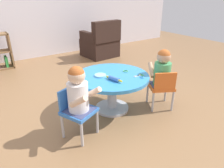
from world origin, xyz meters
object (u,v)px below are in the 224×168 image
Objects in this scene: rolling_pin at (114,79)px; craft_scissors at (140,75)px; child_chair_left at (77,110)px; seated_child_right at (162,69)px; armchair_dark at (101,44)px; seated_child_left at (78,91)px; craft_table at (112,83)px; child_chair_right at (162,87)px.

rolling_pin is 1.68× the size of craft_scissors.
seated_child_right is at bearing -3.44° from child_chair_left.
seated_child_left is at bearing -125.72° from armchair_dark.
child_chair_right is (0.55, -0.33, -0.07)m from craft_table.
child_chair_left is 0.23m from seated_child_left.
craft_table is at bearing 143.55° from craft_scissors.
craft_table is 1.72× the size of child_chair_left.
rolling_pin is at bearing 172.46° from craft_scissors.
armchair_dark reaches higher than child_chair_left.
child_chair_right is at bearing -24.97° from craft_scissors.
rolling_pin is at bearing 164.52° from child_chair_right.
seated_child_right is 0.31m from craft_scissors.
craft_table is at bearing 20.62° from child_chair_left.
craft_table is 1.09× the size of armchair_dark.
craft_table is 1.81× the size of seated_child_right.
child_chair_right is 0.23m from seated_child_right.
craft_table is 1.81× the size of seated_child_left.
rolling_pin is (-0.08, -0.16, 0.13)m from craft_table.
craft_scissors is at bearing 3.84° from seated_child_left.
rolling_pin is at bearing 7.46° from child_chair_left.
armchair_dark is (1.15, 2.15, -0.06)m from craft_table.
armchair_dark is (1.75, 2.37, 0.00)m from child_chair_left.
seated_child_left is 1.16m from child_chair_right.
child_chair_right is 0.68m from rolling_pin.
child_chair_left is 1.05× the size of seated_child_right.
craft_scissors is at bearing 155.03° from child_chair_right.
child_chair_left is (-0.60, -0.23, -0.07)m from craft_table.
child_chair_left is at bearing -126.38° from armchair_dark.
craft_scissors reaches higher than craft_table.
child_chair_right is (1.15, -0.11, 0.00)m from child_chair_left.
craft_table is 0.36m from craft_scissors.
seated_child_left and seated_child_right have the same top height.
seated_child_left is 0.87m from craft_scissors.
seated_child_left is at bearing 176.52° from child_chair_right.
armchair_dark reaches higher than rolling_pin.
seated_child_right is at bearing -103.30° from armchair_dark.
craft_scissors is at bearing 162.51° from seated_child_right.
seated_child_left is 2.98m from armchair_dark.
child_chair_left is 1.16m from child_chair_right.
seated_child_left is 3.76× the size of craft_scissors.
seated_child_right reaches higher than child_chair_right.
armchair_dark is (1.73, 2.41, -0.22)m from seated_child_left.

